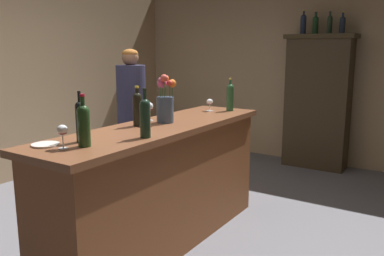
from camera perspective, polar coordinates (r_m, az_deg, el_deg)
floor at (r=3.79m, az=-5.72°, el=-14.51°), size 8.22×8.22×0.00m
wall_back at (r=6.27m, az=12.93°, el=7.86°), size 4.94×0.12×2.63m
bar_counter at (r=3.39m, az=-4.42°, el=-8.12°), size 0.64×2.38×1.03m
display_cabinet at (r=5.83m, az=17.48°, el=3.88°), size 0.92×0.41×1.85m
wine_bottle_merlot at (r=2.58m, az=-15.19°, el=0.63°), size 0.08×0.08×0.33m
wine_bottle_malbec at (r=2.72m, az=-15.64°, el=1.14°), size 0.06×0.06×0.34m
wine_bottle_riesling at (r=4.02m, az=5.45°, el=4.57°), size 0.07×0.07×0.33m
wine_bottle_chardonnay at (r=2.76m, az=-6.71°, el=1.68°), size 0.07×0.07×0.34m
wine_bottle_pinot at (r=3.21m, az=-7.80°, el=2.93°), size 0.07×0.07×0.32m
wine_glass_front at (r=3.99m, az=2.54°, el=3.63°), size 0.07×0.07×0.12m
wine_glass_mid at (r=2.57m, az=-18.00°, el=-0.43°), size 0.07×0.07×0.15m
wine_glass_rear at (r=3.45m, az=-6.15°, el=2.94°), size 0.07×0.07×0.16m
flower_arrangement at (r=3.34m, az=-3.84°, el=3.61°), size 0.15×0.15×0.41m
cheese_plate at (r=2.71m, az=-20.16°, el=-2.24°), size 0.18×0.18×0.01m
display_bottle_left at (r=5.88m, az=15.59°, el=14.17°), size 0.08×0.08×0.33m
display_bottle_midleft at (r=5.83m, az=17.20°, el=13.98°), size 0.08×0.08×0.29m
display_bottle_center at (r=5.78m, az=19.04°, el=13.88°), size 0.07×0.07×0.29m
display_bottle_midright at (r=5.74m, az=20.66°, el=13.71°), size 0.08×0.08×0.28m
patron_in_grey at (r=4.43m, az=-8.56°, el=1.55°), size 0.32×0.32×1.65m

